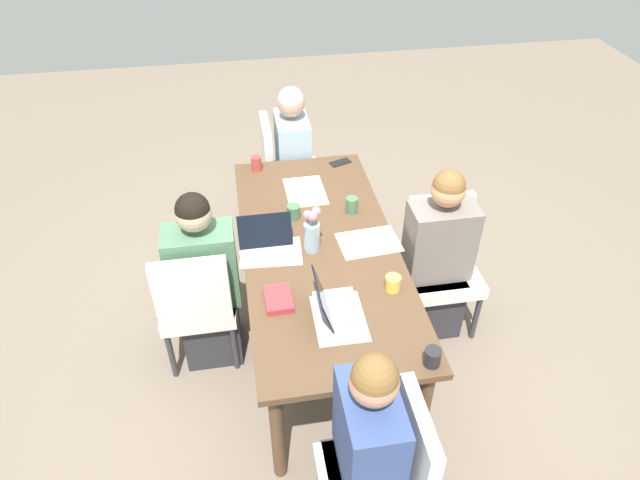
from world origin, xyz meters
name	(u,v)px	position (x,y,z in m)	size (l,w,h in m)	color
ground_plane	(320,331)	(0.00, 0.00, 0.00)	(10.00, 10.00, 0.00)	#756656
dining_table	(320,257)	(0.00, 0.00, 0.66)	(2.06, 0.91, 0.74)	brown
chair_far_left_near	(441,257)	(-0.05, 0.80, 0.50)	(0.44, 0.44, 0.90)	silver
person_far_left_near	(436,263)	(0.02, 0.74, 0.53)	(0.36, 0.40, 1.19)	#2D2D33
chair_head_left_left_mid	(283,168)	(-1.32, -0.08, 0.50)	(0.44, 0.44, 0.90)	silver
person_head_left_left_mid	(293,168)	(-1.26, 0.00, 0.53)	(0.40, 0.36, 1.19)	#2D2D33
chair_near_left_far	(196,301)	(0.09, -0.75, 0.50)	(0.44, 0.44, 0.90)	silver
person_near_left_far	(206,288)	(0.02, -0.69, 0.53)	(0.36, 0.40, 1.19)	#2D2D33
chair_head_right_right_near	(387,471)	(1.31, 0.08, 0.50)	(0.44, 0.44, 0.90)	silver
person_head_right_right_near	(367,458)	(1.25, 0.00, 0.53)	(0.40, 0.36, 1.19)	#2D2D33
flower_vase	(312,231)	(0.02, -0.05, 0.87)	(0.10, 0.10, 0.29)	#8EA8B7
placemat_far_left_near	(369,242)	(0.01, 0.29, 0.74)	(0.36, 0.26, 0.00)	beige
placemat_head_left_left_mid	(305,191)	(-0.60, 0.00, 0.74)	(0.36, 0.26, 0.00)	beige
placemat_near_left_far	(271,252)	(0.01, -0.29, 0.74)	(0.36, 0.26, 0.00)	beige
placemat_head_right_right_near	(339,318)	(0.59, 0.00, 0.74)	(0.36, 0.26, 0.00)	beige
laptop_head_right_right_near	(333,307)	(0.55, -0.02, 0.78)	(0.32, 0.22, 0.21)	silver
laptop_near_left_far	(266,245)	(-0.02, -0.31, 0.78)	(0.22, 0.32, 0.20)	silver
coffee_mug_near_left	(257,163)	(-0.93, -0.30, 0.79)	(0.07, 0.07, 0.10)	#AD3D38
coffee_mug_near_right	(432,357)	(0.95, 0.37, 0.78)	(0.08, 0.08, 0.09)	#232328
coffee_mug_centre_left	(393,283)	(0.42, 0.33, 0.78)	(0.08, 0.08, 0.09)	#DBC64C
coffee_mug_centre_right	(294,212)	(-0.31, -0.12, 0.78)	(0.08, 0.08, 0.09)	#47704C
coffee_mug_far_left	(352,205)	(-0.32, 0.26, 0.79)	(0.08, 0.08, 0.10)	#47704C
book_red_cover	(278,299)	(0.42, -0.29, 0.76)	(0.20, 0.14, 0.04)	#B73338
phone_black	(340,162)	(-0.92, 0.31, 0.74)	(0.15, 0.07, 0.01)	black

